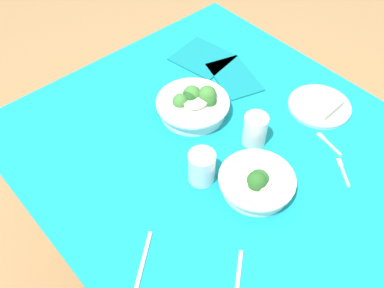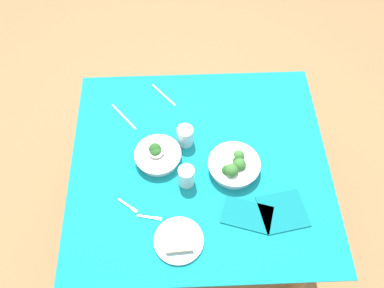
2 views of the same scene
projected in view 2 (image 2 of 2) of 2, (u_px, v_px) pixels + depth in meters
The scene contains 13 objects.
ground_plane at pixel (198, 224), 2.50m from camera, with size 6.00×6.00×0.00m, color #9E7547.
dining_table at pixel (199, 175), 1.98m from camera, with size 1.18×1.10×0.73m.
broccoli_bowl_far at pixel (234, 166), 1.84m from camera, with size 0.23×0.23×0.10m.
broccoli_bowl_near at pixel (157, 155), 1.88m from camera, with size 0.21×0.21×0.09m.
bread_side_plate at pixel (179, 240), 1.68m from camera, with size 0.21×0.21×0.03m.
water_glass_center at pixel (186, 176), 1.79m from camera, with size 0.07×0.07×0.10m, color silver.
water_glass_side at pixel (185, 136), 1.91m from camera, with size 0.08×0.08×0.10m, color silver.
fork_by_far_bowl at pixel (129, 206), 1.77m from camera, with size 0.09×0.07×0.00m.
fork_by_near_bowl at pixel (151, 217), 1.74m from camera, with size 0.10×0.03×0.00m.
table_knife_left at pixel (124, 117), 2.03m from camera, with size 0.20×0.01×0.00m, color #B7B7BC.
table_knife_right at pixel (164, 95), 2.11m from camera, with size 0.18×0.01×0.00m, color #B7B7BC.
napkin_folded_upper at pixel (283, 211), 1.75m from camera, with size 0.19×0.18×0.01m, color #0F777D.
napkin_folded_lower at pixel (247, 215), 1.75m from camera, with size 0.21×0.13×0.01m, color #0F777D.
Camera 2 is at (0.07, 0.95, 2.37)m, focal length 38.51 mm.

